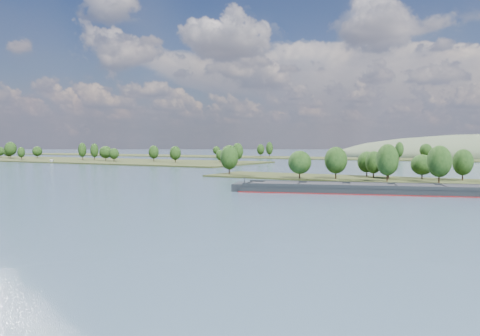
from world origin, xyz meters
The scene contains 6 objects.
ground centered at (0.00, 120.00, 0.00)m, with size 1800.00×1800.00×0.00m, color #385262.
tree_island centered at (5.72, 177.87, 3.90)m, with size 100.00×31.40×13.63m.
left_bank centered at (-228.58, 260.06, 0.98)m, with size 300.00×80.00×15.14m.
back_shoreline centered at (9.63, 399.80, 0.73)m, with size 900.00×60.00×15.05m.
cargo_barge centered at (35.49, 139.77, 1.51)m, with size 87.72×34.56×11.94m.
motorboat centered at (-208.30, 223.31, 1.27)m, with size 2.47×6.56×2.54m, color white.
Camera 1 is at (51.41, 10.86, 13.24)m, focal length 35.00 mm.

